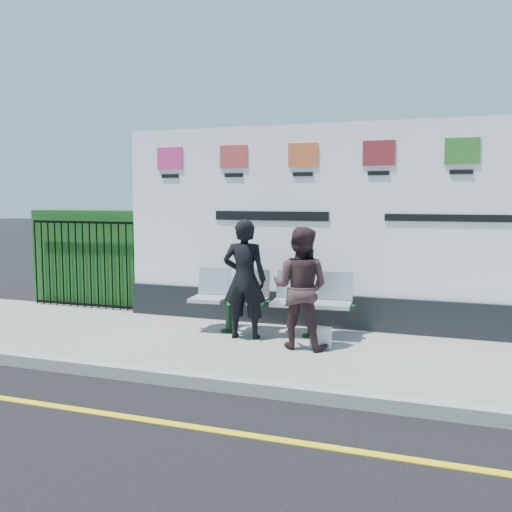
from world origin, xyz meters
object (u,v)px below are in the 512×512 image
(billboard, at_px, (378,241))
(bench, at_px, (269,317))
(woman_left, at_px, (245,279))
(woman_right, at_px, (300,288))

(billboard, distance_m, bench, 1.90)
(woman_left, relative_size, woman_right, 1.05)
(billboard, xyz_separation_m, woman_left, (-1.63, -1.10, -0.48))
(billboard, relative_size, woman_right, 5.13)
(woman_left, height_order, woman_right, woman_left)
(billboard, distance_m, woman_right, 1.62)
(bench, xyz_separation_m, woman_right, (0.61, -0.56, 0.53))
(woman_left, distance_m, woman_right, 0.88)
(bench, height_order, woman_right, woman_right)
(woman_right, bearing_deg, billboard, -117.61)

